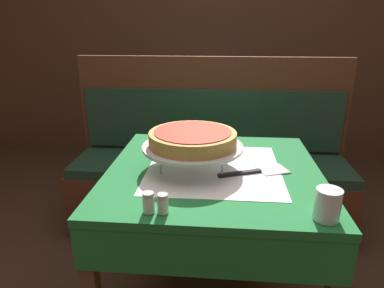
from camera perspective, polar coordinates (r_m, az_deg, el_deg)
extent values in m
cube|color=#1E6B33|center=(1.43, 3.61, -4.64)|extent=(0.87, 0.87, 0.03)
cube|color=white|center=(1.43, 3.63, -4.05)|extent=(0.54, 0.54, 0.00)
cube|color=#1E6B33|center=(1.47, 3.54, -7.99)|extent=(0.87, 0.87, 0.16)
cube|color=#4C331E|center=(2.00, -7.99, -9.25)|extent=(0.05, 0.05, 0.71)
cube|color=#4C331E|center=(1.99, 15.50, -9.98)|extent=(0.05, 0.05, 0.71)
cube|color=#194799|center=(3.08, 1.61, 8.45)|extent=(0.72, 0.72, 0.03)
cube|color=white|center=(3.08, 1.62, 8.74)|extent=(0.45, 0.45, 0.00)
cube|color=#194799|center=(3.10, 1.60, 6.85)|extent=(0.72, 0.72, 0.15)
cube|color=#4C331E|center=(2.91, -5.25, 0.11)|extent=(0.05, 0.05, 0.71)
cube|color=#4C331E|center=(2.87, 7.64, -0.27)|extent=(0.05, 0.05, 0.71)
cube|color=#4C331E|center=(3.52, -3.42, 3.59)|extent=(0.05, 0.05, 0.71)
cube|color=#4C331E|center=(3.48, 7.23, 3.31)|extent=(0.05, 0.05, 0.71)
cube|color=#4C2819|center=(2.34, 2.89, -8.80)|extent=(1.80, 0.50, 0.41)
cube|color=#193323|center=(2.24, 2.99, -3.44)|extent=(1.76, 0.49, 0.06)
cube|color=#4C2819|center=(2.34, 3.34, 6.58)|extent=(1.80, 0.06, 0.64)
cube|color=#193323|center=(2.32, 3.26, 4.05)|extent=(1.73, 0.02, 0.41)
cube|color=#4C2D1E|center=(3.48, 4.83, 17.48)|extent=(6.00, 0.04, 2.40)
cylinder|color=#ADADB2|center=(1.53, 0.55, -0.53)|extent=(0.01, 0.01, 0.09)
cylinder|color=#ADADB2|center=(1.35, -5.24, -3.38)|extent=(0.01, 0.01, 0.09)
cylinder|color=#ADADB2|center=(1.33, 5.02, -3.73)|extent=(0.01, 0.01, 0.09)
cylinder|color=#ADADB2|center=(1.39, 0.11, -0.93)|extent=(0.28, 0.28, 0.01)
cylinder|color=silver|center=(1.39, 0.11, -0.70)|extent=(0.40, 0.40, 0.01)
cylinder|color=silver|center=(1.38, 0.11, -0.38)|extent=(0.41, 0.41, 0.01)
cylinder|color=#C68E47|center=(1.37, 0.11, 0.90)|extent=(0.35, 0.35, 0.06)
cylinder|color=red|center=(1.36, 0.11, 2.05)|extent=(0.31, 0.31, 0.01)
cube|color=#BCBCC1|center=(1.44, 13.32, -4.23)|extent=(0.14, 0.13, 0.00)
cube|color=black|center=(1.37, 7.94, -4.85)|extent=(0.18, 0.08, 0.01)
cylinder|color=silver|center=(1.13, 21.68, -9.36)|extent=(0.08, 0.08, 0.10)
cylinder|color=silver|center=(1.10, -7.26, -9.98)|extent=(0.04, 0.04, 0.05)
cylinder|color=#B7B7BC|center=(1.09, -7.33, -8.42)|extent=(0.04, 0.04, 0.01)
cylinder|color=silver|center=(1.10, -4.87, -10.18)|extent=(0.04, 0.04, 0.05)
cylinder|color=#B7B7BC|center=(1.08, -4.92, -8.68)|extent=(0.03, 0.03, 0.01)
cube|color=black|center=(2.99, 1.68, 8.73)|extent=(0.14, 0.14, 0.03)
cylinder|color=black|center=(2.98, 1.70, 10.08)|extent=(0.01, 0.01, 0.11)
cylinder|color=white|center=(3.03, 1.75, 9.98)|extent=(0.04, 0.04, 0.09)
cylinder|color=#99194C|center=(2.93, 1.64, 9.68)|extent=(0.04, 0.04, 0.09)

